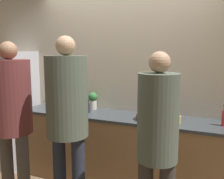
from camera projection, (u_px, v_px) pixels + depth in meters
wall_back at (126, 82)px, 3.35m from camera, size 5.20×0.06×2.60m
counter at (118, 149)px, 3.22m from camera, size 2.63×0.61×0.92m
refrigerator at (10, 109)px, 3.78m from camera, size 0.62×0.69×1.71m
person_left at (12, 109)px, 2.58m from camera, size 0.41×0.41×1.81m
person_center at (67, 110)px, 2.42m from camera, size 0.41×0.41×1.86m
person_right at (157, 138)px, 2.04m from camera, size 0.34×0.34×1.71m
fruit_bowl at (149, 116)px, 2.91m from camera, size 0.30×0.30×0.11m
utensil_crock at (172, 113)px, 2.94m from camera, size 0.10×0.10×0.29m
bottle_green at (65, 105)px, 3.44m from camera, size 0.07×0.07×0.16m
bottle_red at (224, 117)px, 2.66m from camera, size 0.05×0.05×0.23m
bottle_dark at (88, 107)px, 3.25m from camera, size 0.05×0.05×0.17m
cup_yellow at (178, 119)px, 2.77m from camera, size 0.07×0.07×0.08m
potted_plant at (93, 100)px, 3.43m from camera, size 0.13×0.13×0.24m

